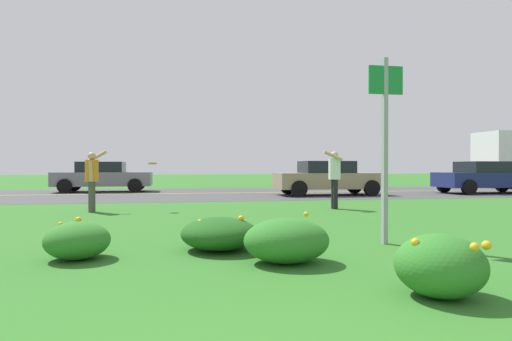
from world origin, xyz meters
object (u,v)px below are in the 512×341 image
at_px(person_thrower_orange_shirt, 92,176).
at_px(car_tan_center_right, 328,178).
at_px(frisbee_orange, 152,163).
at_px(car_navy_rightmost, 486,177).
at_px(car_gray_center_left, 103,177).
at_px(person_catcher_white_shirt, 334,174).
at_px(sign_post_near_path, 385,132).

xyz_separation_m(person_thrower_orange_shirt, car_tan_center_right, (8.53, 5.43, -0.22)).
xyz_separation_m(frisbee_orange, car_tan_center_right, (6.96, 5.34, -0.56)).
distance_m(person_thrower_orange_shirt, car_navy_rightmost, 16.99).
bearing_deg(frisbee_orange, car_gray_center_left, 106.78).
bearing_deg(car_gray_center_left, person_catcher_white_shirt, -51.39).
height_order(frisbee_orange, car_navy_rightmost, car_navy_rightmost).
bearing_deg(car_tan_center_right, person_thrower_orange_shirt, -147.54).
xyz_separation_m(person_catcher_white_shirt, frisbee_orange, (-5.10, 0.41, 0.31)).
height_order(person_catcher_white_shirt, frisbee_orange, person_catcher_white_shirt).
height_order(person_thrower_orange_shirt, frisbee_orange, person_thrower_orange_shirt).
bearing_deg(person_catcher_white_shirt, car_navy_rightmost, 31.34).
height_order(sign_post_near_path, car_gray_center_left, sign_post_near_path).
relative_size(frisbee_orange, car_gray_center_left, 0.05).
height_order(person_catcher_white_shirt, car_tan_center_right, person_catcher_white_shirt).
relative_size(person_catcher_white_shirt, car_navy_rightmost, 0.37).
bearing_deg(frisbee_orange, car_navy_rightmost, 20.16).
height_order(sign_post_near_path, car_navy_rightmost, sign_post_near_path).
relative_size(car_gray_center_left, car_tan_center_right, 1.00).
bearing_deg(person_thrower_orange_shirt, frisbee_orange, 3.24).
distance_m(person_thrower_orange_shirt, person_catcher_white_shirt, 6.67).
relative_size(person_thrower_orange_shirt, car_tan_center_right, 0.37).
relative_size(frisbee_orange, car_tan_center_right, 0.05).
relative_size(person_thrower_orange_shirt, person_catcher_white_shirt, 1.00).
bearing_deg(sign_post_near_path, frisbee_orange, 123.46).
xyz_separation_m(sign_post_near_path, person_catcher_white_shirt, (1.22, 5.47, -0.75)).
bearing_deg(car_navy_rightmost, car_tan_center_right, 180.00).
bearing_deg(car_navy_rightmost, frisbee_orange, -159.84).
distance_m(person_thrower_orange_shirt, frisbee_orange, 1.60).
relative_size(person_catcher_white_shirt, car_gray_center_left, 0.37).
height_order(person_thrower_orange_shirt, car_gray_center_left, person_thrower_orange_shirt).
distance_m(car_tan_center_right, car_navy_rightmost, 7.57).
bearing_deg(car_gray_center_left, sign_post_near_path, -66.35).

